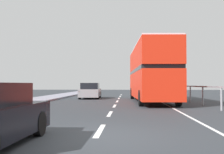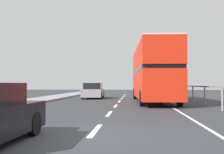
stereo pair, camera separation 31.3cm
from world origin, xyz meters
name	(u,v)px [view 1 (the left image)]	position (x,y,z in m)	size (l,w,h in m)	color
ground_plane	(97,138)	(0.00, 0.00, -0.05)	(74.09, 120.00, 0.10)	#2D3136
lane_paint_markings	(149,108)	(2.00, 8.49, 0.00)	(3.49, 46.00, 0.01)	silver
bridge_side_railing	(211,90)	(5.60, 9.00, 0.99)	(0.10, 42.00, 1.24)	gray
double_decker_bus_red	(151,72)	(2.58, 14.00, 2.27)	(3.00, 11.57, 4.23)	red
sedan_car_ahead	(90,91)	(-2.71, 19.00, 0.70)	(2.00, 4.64, 1.47)	gray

